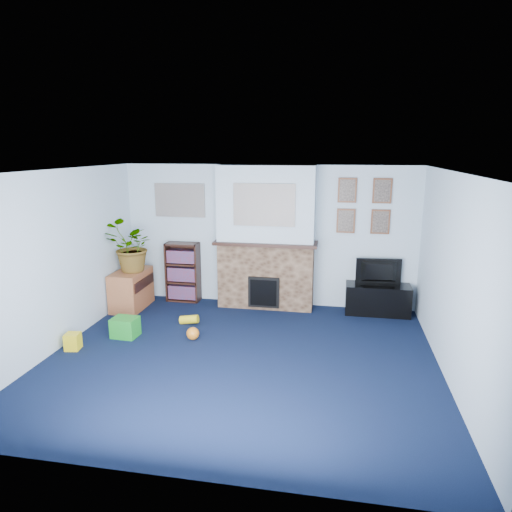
% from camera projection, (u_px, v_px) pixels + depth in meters
% --- Properties ---
extents(floor, '(5.00, 4.50, 0.01)m').
position_uv_depth(floor, '(241.00, 358.00, 5.92)').
color(floor, black).
rests_on(floor, ground).
extents(ceiling, '(5.00, 4.50, 0.01)m').
position_uv_depth(ceiling, '(239.00, 171.00, 5.37)').
color(ceiling, white).
rests_on(ceiling, wall_back).
extents(wall_back, '(5.00, 0.04, 2.40)m').
position_uv_depth(wall_back, '(268.00, 236.00, 7.80)').
color(wall_back, silver).
rests_on(wall_back, ground).
extents(wall_front, '(5.00, 0.04, 2.40)m').
position_uv_depth(wall_front, '(178.00, 344.00, 3.49)').
color(wall_front, silver).
rests_on(wall_front, ground).
extents(wall_left, '(0.04, 4.50, 2.40)m').
position_uv_depth(wall_left, '(57.00, 261.00, 6.08)').
color(wall_left, silver).
rests_on(wall_left, ground).
extents(wall_right, '(0.04, 4.50, 2.40)m').
position_uv_depth(wall_right, '(453.00, 280.00, 5.21)').
color(wall_right, silver).
rests_on(wall_right, ground).
extents(chimney_breast, '(1.72, 0.50, 2.40)m').
position_uv_depth(chimney_breast, '(266.00, 239.00, 7.61)').
color(chimney_breast, brown).
rests_on(chimney_breast, ground).
extents(collage_main, '(1.00, 0.03, 0.68)m').
position_uv_depth(collage_main, '(264.00, 205.00, 7.27)').
color(collage_main, gray).
rests_on(collage_main, chimney_breast).
extents(collage_left, '(0.90, 0.03, 0.58)m').
position_uv_depth(collage_left, '(180.00, 200.00, 7.92)').
color(collage_left, gray).
rests_on(collage_left, wall_back).
extents(portrait_tl, '(0.30, 0.03, 0.40)m').
position_uv_depth(portrait_tl, '(347.00, 190.00, 7.37)').
color(portrait_tl, brown).
rests_on(portrait_tl, wall_back).
extents(portrait_tr, '(0.30, 0.03, 0.40)m').
position_uv_depth(portrait_tr, '(382.00, 191.00, 7.28)').
color(portrait_tr, brown).
rests_on(portrait_tr, wall_back).
extents(portrait_bl, '(0.30, 0.03, 0.40)m').
position_uv_depth(portrait_bl, '(346.00, 221.00, 7.49)').
color(portrait_bl, brown).
rests_on(portrait_bl, wall_back).
extents(portrait_br, '(0.30, 0.03, 0.40)m').
position_uv_depth(portrait_br, '(380.00, 222.00, 7.39)').
color(portrait_br, brown).
rests_on(portrait_br, wall_back).
extents(tv_stand, '(1.04, 0.44, 0.49)m').
position_uv_depth(tv_stand, '(377.00, 300.00, 7.49)').
color(tv_stand, black).
rests_on(tv_stand, ground).
extents(television, '(0.74, 0.15, 0.42)m').
position_uv_depth(television, '(379.00, 272.00, 7.40)').
color(television, black).
rests_on(television, tv_stand).
extents(bookshelf, '(0.58, 0.28, 1.05)m').
position_uv_depth(bookshelf, '(183.00, 273.00, 8.08)').
color(bookshelf, black).
rests_on(bookshelf, ground).
extents(sideboard, '(0.46, 0.83, 0.65)m').
position_uv_depth(sideboard, '(131.00, 288.00, 7.74)').
color(sideboard, '#A05933').
rests_on(sideboard, ground).
extents(potted_plant, '(0.98, 1.01, 0.86)m').
position_uv_depth(potted_plant, '(130.00, 247.00, 7.52)').
color(potted_plant, '#26661E').
rests_on(potted_plant, sideboard).
extents(mantel_clock, '(0.11, 0.06, 0.15)m').
position_uv_depth(mantel_clock, '(262.00, 237.00, 7.57)').
color(mantel_clock, gold).
rests_on(mantel_clock, chimney_breast).
extents(mantel_candle, '(0.05, 0.05, 0.15)m').
position_uv_depth(mantel_candle, '(280.00, 237.00, 7.51)').
color(mantel_candle, '#B2BFC6').
rests_on(mantel_candle, chimney_breast).
extents(mantel_teddy, '(0.13, 0.13, 0.13)m').
position_uv_depth(mantel_teddy, '(230.00, 237.00, 7.66)').
color(mantel_teddy, gray).
rests_on(mantel_teddy, chimney_breast).
extents(mantel_can, '(0.06, 0.06, 0.13)m').
position_uv_depth(mantel_can, '(306.00, 239.00, 7.44)').
color(mantel_can, yellow).
rests_on(mantel_can, chimney_breast).
extents(green_crate, '(0.37, 0.30, 0.28)m').
position_uv_depth(green_crate, '(125.00, 327.00, 6.59)').
color(green_crate, '#198C26').
rests_on(green_crate, ground).
extents(toy_ball, '(0.18, 0.18, 0.18)m').
position_uv_depth(toy_ball, '(193.00, 334.00, 6.49)').
color(toy_ball, orange).
rests_on(toy_ball, ground).
extents(toy_block, '(0.21, 0.21, 0.23)m').
position_uv_depth(toy_block, '(73.00, 342.00, 6.17)').
color(toy_block, yellow).
rests_on(toy_block, ground).
extents(toy_tube, '(0.30, 0.13, 0.17)m').
position_uv_depth(toy_tube, '(189.00, 320.00, 7.08)').
color(toy_tube, yellow).
rests_on(toy_tube, ground).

